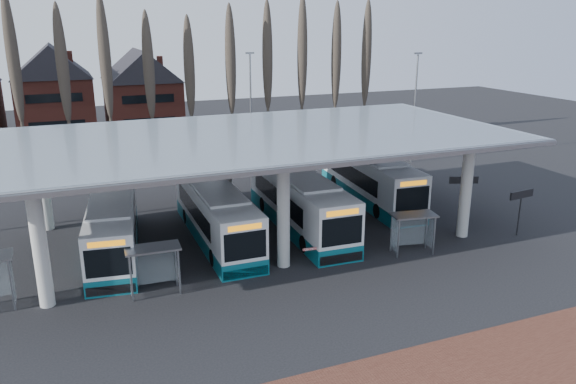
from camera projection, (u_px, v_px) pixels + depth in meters
name	position (u px, v px, depth m)	size (l,w,h in m)	color
ground	(301.00, 285.00, 28.62)	(140.00, 140.00, 0.00)	black
station_canopy	(250.00, 145.00, 34.06)	(32.00, 16.00, 6.34)	beige
poplar_row	(170.00, 64.00, 55.33)	(45.10, 1.10, 14.50)	#473D33
townhouse_row	(6.00, 88.00, 60.28)	(36.80, 10.30, 12.25)	maroon
lamp_post_b	(251.00, 106.00, 52.27)	(0.80, 0.16, 10.17)	slate
lamp_post_c	(415.00, 106.00, 51.96)	(0.80, 0.16, 10.17)	slate
bus_0	(113.00, 226.00, 32.39)	(3.97, 11.87, 3.24)	white
bus_1	(216.00, 214.00, 34.22)	(2.70, 12.09, 3.35)	white
bus_2	(299.00, 202.00, 36.28)	(3.16, 12.92, 3.57)	white
bus_3	(369.00, 178.00, 41.87)	(3.65, 12.81, 3.51)	white
shelter_1	(153.00, 259.00, 27.34)	(2.69, 1.44, 2.44)	gray
shelter_2	(412.00, 224.00, 32.18)	(2.72, 1.67, 2.36)	gray
info_sign_0	(521.00, 198.00, 34.54)	(1.96, 0.34, 2.92)	black
info_sign_1	(464.00, 183.00, 37.70)	(1.88, 0.75, 2.91)	black
barrier	(323.00, 248.00, 30.76)	(2.42, 0.76, 1.21)	black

